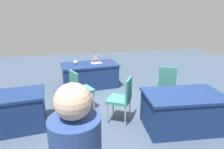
# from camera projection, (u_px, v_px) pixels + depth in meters

# --- Properties ---
(ground_plane) EXTENTS (14.40, 14.40, 0.00)m
(ground_plane) POSITION_uv_depth(u_px,v_px,m) (122.00, 113.00, 4.35)
(ground_plane) COLOR #3D4C60
(table_foreground) EXTENTS (1.75, 1.05, 0.72)m
(table_foreground) POSITION_uv_depth(u_px,v_px,m) (90.00, 75.00, 5.91)
(table_foreground) COLOR navy
(table_foreground) RESTS_ON ground
(table_mid_right) EXTENTS (1.59, 1.06, 0.72)m
(table_mid_right) POSITION_uv_depth(u_px,v_px,m) (182.00, 111.00, 3.73)
(table_mid_right) COLOR navy
(table_mid_right) RESTS_ON ground
(chair_near_front) EXTENTS (0.61, 0.61, 0.96)m
(chair_near_front) POSITION_uv_depth(u_px,v_px,m) (122.00, 97.00, 3.89)
(chair_near_front) COLOR #9E9993
(chair_near_front) RESTS_ON ground
(chair_tucked_left) EXTENTS (0.57, 0.57, 0.95)m
(chair_tucked_left) POSITION_uv_depth(u_px,v_px,m) (80.00, 88.00, 4.40)
(chair_tucked_left) COLOR #9E9993
(chair_tucked_left) RESTS_ON ground
(chair_tucked_right) EXTENTS (0.58, 0.58, 0.97)m
(chair_tucked_right) POSITION_uv_depth(u_px,v_px,m) (167.00, 82.00, 4.74)
(chair_tucked_right) COLOR #9E9993
(chair_tucked_right) RESTS_ON ground
(laptop_silver) EXTENTS (0.37, 0.35, 0.21)m
(laptop_silver) POSITION_uv_depth(u_px,v_px,m) (96.00, 62.00, 5.90)
(laptop_silver) COLOR silver
(laptop_silver) RESTS_ON table_foreground
(yarn_ball) EXTENTS (0.12, 0.12, 0.12)m
(yarn_ball) POSITION_uv_depth(u_px,v_px,m) (76.00, 62.00, 5.74)
(yarn_ball) COLOR beige
(yarn_ball) RESTS_ON table_foreground
(scissors_red) EXTENTS (0.16, 0.15, 0.01)m
(scissors_red) POSITION_uv_depth(u_px,v_px,m) (108.00, 63.00, 5.83)
(scissors_red) COLOR red
(scissors_red) RESTS_ON table_foreground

